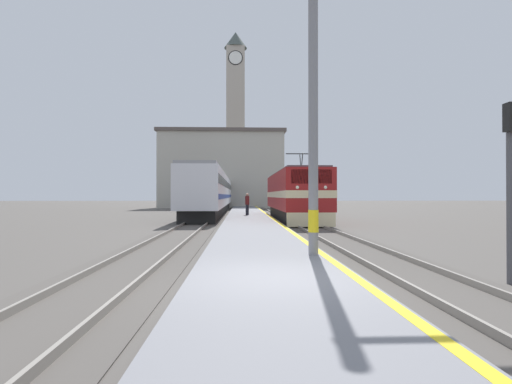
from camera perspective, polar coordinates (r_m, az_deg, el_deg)
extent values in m
plane|color=#514C47|center=(37.81, -1.23, -3.32)|extent=(200.00, 200.00, 0.00)
cube|color=slate|center=(32.81, -1.08, -3.50)|extent=(3.41, 140.00, 0.28)
cube|color=yellow|center=(32.87, 1.64, -3.25)|extent=(0.20, 140.00, 0.00)
cube|color=#514C47|center=(33.05, 4.72, -3.71)|extent=(2.83, 140.00, 0.02)
cube|color=gray|center=(32.97, 3.48, -3.58)|extent=(0.07, 140.00, 0.14)
cube|color=gray|center=(33.14, 5.96, -3.56)|extent=(0.07, 140.00, 0.14)
cube|color=#514C47|center=(32.93, -7.18, -3.72)|extent=(2.84, 140.00, 0.02)
cube|color=gray|center=(33.00, -8.42, -3.57)|extent=(0.07, 140.00, 0.14)
cube|color=gray|center=(32.87, -5.93, -3.58)|extent=(0.07, 140.00, 0.14)
cube|color=black|center=(30.15, 5.40, -3.18)|extent=(2.47, 13.88, 0.90)
cube|color=maroon|center=(30.11, 5.39, 0.14)|extent=(2.90, 15.09, 2.59)
cube|color=beige|center=(30.11, 5.39, -0.36)|extent=(2.92, 15.11, 0.44)
cube|color=beige|center=(22.85, 7.87, -3.93)|extent=(2.75, 0.30, 0.81)
cube|color=black|center=(22.74, 7.90, 2.21)|extent=(2.32, 0.12, 0.80)
sphere|color=white|center=(22.56, 5.93, 0.67)|extent=(0.20, 0.20, 0.20)
sphere|color=white|center=(22.84, 9.89, 0.66)|extent=(0.20, 0.20, 0.20)
cube|color=#4C4C51|center=(30.16, 5.39, 2.71)|extent=(2.61, 14.33, 0.12)
cylinder|color=#333333|center=(26.13, 6.60, 4.43)|extent=(0.06, 0.63, 1.03)
cylinder|color=#333333|center=(26.82, 6.37, 4.30)|extent=(0.06, 0.63, 1.03)
cube|color=#262626|center=(26.52, 6.48, 5.44)|extent=(2.03, 0.08, 0.06)
cube|color=black|center=(46.58, -5.73, -2.23)|extent=(2.46, 41.98, 0.90)
cube|color=silver|center=(46.56, -5.73, 0.14)|extent=(2.90, 43.73, 2.94)
cube|color=black|center=(46.57, -5.73, 0.86)|extent=(2.92, 42.86, 0.64)
cube|color=navy|center=(46.55, -5.73, -0.59)|extent=(2.92, 42.86, 0.36)
cube|color=gray|center=(46.60, -5.73, 2.07)|extent=(2.67, 43.73, 0.20)
cylinder|color=gray|center=(11.13, 8.17, 12.90)|extent=(0.26, 0.26, 8.33)
cylinder|color=yellow|center=(10.85, 8.19, -4.12)|extent=(0.28, 0.28, 0.60)
cylinder|color=#23232D|center=(32.37, -1.26, -2.55)|extent=(0.26, 0.26, 0.84)
cylinder|color=maroon|center=(32.36, -1.26, -1.19)|extent=(0.34, 0.34, 0.70)
sphere|color=tan|center=(32.35, -1.26, -0.37)|extent=(0.23, 0.23, 0.23)
cube|color=#ADA393|center=(70.22, -2.94, 9.25)|extent=(3.14, 3.14, 27.48)
cylinder|color=black|center=(71.56, -2.95, 18.62)|extent=(2.50, 0.06, 2.50)
cylinder|color=white|center=(71.53, -2.95, 18.62)|extent=(2.20, 0.10, 2.20)
cone|color=#47514C|center=(74.30, -2.93, 20.85)|extent=(3.92, 3.92, 2.82)
cube|color=#B7B2A3|center=(61.31, -4.90, 3.01)|extent=(18.48, 6.67, 11.20)
cube|color=#564C47|center=(61.94, -4.89, 8.41)|extent=(19.08, 7.27, 0.50)
cylinder|color=#4C4C51|center=(9.98, 32.48, -1.96)|extent=(0.12, 0.12, 3.20)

